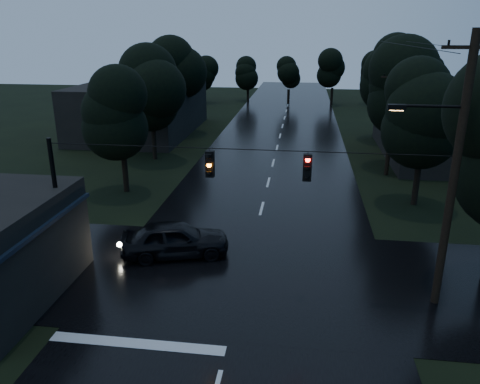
# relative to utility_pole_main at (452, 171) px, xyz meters

# --- Properties ---
(main_road) EXTENTS (12.00, 120.00, 0.02)m
(main_road) POSITION_rel_utility_pole_main_xyz_m (-7.41, 19.00, -5.26)
(main_road) COLOR black
(main_road) RESTS_ON ground
(cross_street) EXTENTS (60.00, 9.00, 0.02)m
(cross_street) POSITION_rel_utility_pole_main_xyz_m (-7.41, 1.00, -5.26)
(cross_street) COLOR black
(cross_street) RESTS_ON ground
(building_far_right) EXTENTS (10.00, 14.00, 4.40)m
(building_far_right) POSITION_rel_utility_pole_main_xyz_m (6.59, 23.00, -3.06)
(building_far_right) COLOR black
(building_far_right) RESTS_ON ground
(building_far_left) EXTENTS (10.00, 16.00, 5.00)m
(building_far_left) POSITION_rel_utility_pole_main_xyz_m (-21.41, 29.00, -2.76)
(building_far_left) COLOR black
(building_far_left) RESTS_ON ground
(utility_pole_main) EXTENTS (3.50, 0.30, 10.00)m
(utility_pole_main) POSITION_rel_utility_pole_main_xyz_m (0.00, 0.00, 0.00)
(utility_pole_main) COLOR black
(utility_pole_main) RESTS_ON ground
(utility_pole_far) EXTENTS (2.00, 0.30, 7.50)m
(utility_pole_far) POSITION_rel_utility_pole_main_xyz_m (0.89, 17.00, -1.38)
(utility_pole_far) COLOR black
(utility_pole_far) RESTS_ON ground
(anchor_pole_left) EXTENTS (0.18, 0.18, 6.00)m
(anchor_pole_left) POSITION_rel_utility_pole_main_xyz_m (-14.91, 0.00, -2.26)
(anchor_pole_left) COLOR black
(anchor_pole_left) RESTS_ON ground
(span_signals) EXTENTS (15.00, 0.37, 1.12)m
(span_signals) POSITION_rel_utility_pole_main_xyz_m (-6.85, -0.01, -0.01)
(span_signals) COLOR black
(span_signals) RESTS_ON ground
(tree_left_a) EXTENTS (3.92, 3.92, 8.26)m
(tree_left_a) POSITION_rel_utility_pole_main_xyz_m (-16.41, 11.00, -0.02)
(tree_left_a) COLOR black
(tree_left_a) RESTS_ON ground
(tree_left_b) EXTENTS (4.20, 4.20, 8.85)m
(tree_left_b) POSITION_rel_utility_pole_main_xyz_m (-17.01, 19.00, 0.36)
(tree_left_b) COLOR black
(tree_left_b) RESTS_ON ground
(tree_left_c) EXTENTS (4.48, 4.48, 9.44)m
(tree_left_c) POSITION_rel_utility_pole_main_xyz_m (-17.61, 29.00, 0.74)
(tree_left_c) COLOR black
(tree_left_c) RESTS_ON ground
(tree_right_a) EXTENTS (4.20, 4.20, 8.85)m
(tree_right_a) POSITION_rel_utility_pole_main_xyz_m (1.59, 11.00, 0.36)
(tree_right_a) COLOR black
(tree_right_a) RESTS_ON ground
(tree_right_b) EXTENTS (4.48, 4.48, 9.44)m
(tree_right_b) POSITION_rel_utility_pole_main_xyz_m (2.19, 19.00, 0.74)
(tree_right_b) COLOR black
(tree_right_b) RESTS_ON ground
(tree_right_c) EXTENTS (4.76, 4.76, 10.03)m
(tree_right_c) POSITION_rel_utility_pole_main_xyz_m (2.79, 29.00, 1.11)
(tree_right_c) COLOR black
(tree_right_c) RESTS_ON ground
(car) EXTENTS (5.25, 3.21, 1.67)m
(car) POSITION_rel_utility_pole_main_xyz_m (-10.82, 2.53, -4.42)
(car) COLOR black
(car) RESTS_ON ground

